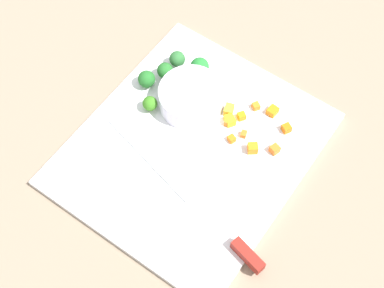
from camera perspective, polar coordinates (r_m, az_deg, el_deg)
ground_plane at (r=0.95m, az=-0.00°, el=-0.65°), size 4.00×4.00×0.00m
cutting_board at (r=0.95m, az=-0.00°, el=-0.48°), size 0.40×0.35×0.01m
prep_bowl at (r=0.97m, az=-0.09°, el=4.64°), size 0.11×0.11×0.04m
chef_knife at (r=0.89m, az=1.41°, el=-6.86°), size 0.10×0.35×0.02m
carrot_dice_0 at (r=0.94m, az=8.19°, el=-0.52°), size 0.02×0.02×0.01m
carrot_dice_1 at (r=0.99m, az=6.35°, el=3.74°), size 0.02×0.02×0.01m
carrot_dice_2 at (r=0.97m, az=4.92°, el=2.76°), size 0.02×0.02×0.01m
carrot_dice_3 at (r=0.94m, az=6.03°, el=-0.42°), size 0.02×0.02×0.02m
carrot_dice_4 at (r=0.98m, az=7.99°, el=3.26°), size 0.02×0.02×0.01m
carrot_dice_5 at (r=0.95m, az=3.95°, el=0.51°), size 0.01×0.01×0.01m
carrot_dice_6 at (r=0.95m, az=5.14°, el=0.98°), size 0.01×0.01×0.01m
carrot_dice_7 at (r=0.97m, az=9.34°, el=1.55°), size 0.02×0.02×0.01m
carrot_dice_8 at (r=0.96m, az=3.61°, el=2.25°), size 0.02×0.02×0.01m
pepper_dice_0 at (r=0.97m, az=3.68°, el=3.39°), size 0.02×0.02×0.02m
pepper_dice_1 at (r=0.96m, az=3.78°, el=2.35°), size 0.02×0.02×0.01m
broccoli_floret_0 at (r=1.02m, az=-1.47°, el=8.41°), size 0.03×0.03×0.03m
broccoli_floret_1 at (r=1.00m, az=-4.52°, el=6.41°), size 0.03×0.03×0.03m
broccoli_floret_2 at (r=0.97m, az=-4.19°, el=4.01°), size 0.03×0.03×0.03m
broccoli_floret_3 at (r=1.01m, az=-2.68°, el=7.27°), size 0.03×0.03×0.03m
broccoli_floret_4 at (r=1.01m, az=0.76°, el=7.65°), size 0.03×0.03×0.03m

